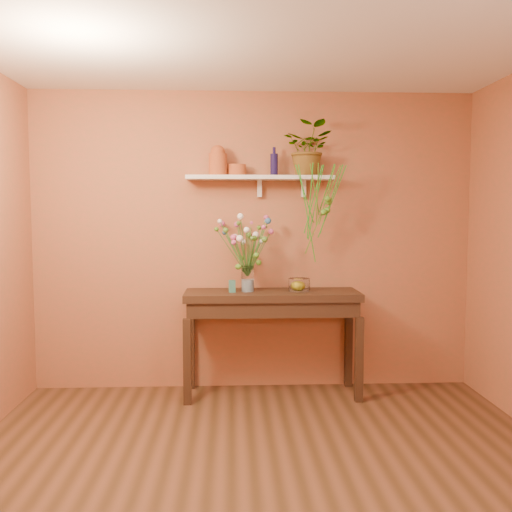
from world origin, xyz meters
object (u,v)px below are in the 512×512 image
at_px(terracotta_jug, 218,161).
at_px(blue_bottle, 274,164).
at_px(glass_vase, 248,280).
at_px(spider_plant, 309,149).
at_px(bouquet, 247,238).
at_px(glass_bowl, 299,285).
at_px(sideboard, 272,307).

distance_m(terracotta_jug, blue_bottle, 0.50).
xyz_separation_m(terracotta_jug, glass_vase, (0.26, -0.12, -1.04)).
relative_size(blue_bottle, glass_vase, 1.10).
height_order(spider_plant, bouquet, spider_plant).
bearing_deg(glass_bowl, bouquet, 178.18).
bearing_deg(terracotta_jug, glass_bowl, -9.46).
height_order(sideboard, glass_bowl, glass_bowl).
distance_m(terracotta_jug, spider_plant, 0.81).
relative_size(spider_plant, bouquet, 0.85).
xyz_separation_m(blue_bottle, glass_vase, (-0.24, -0.15, -1.02)).
bearing_deg(glass_vase, glass_bowl, 0.17).
xyz_separation_m(blue_bottle, glass_bowl, (0.21, -0.15, -1.06)).
xyz_separation_m(terracotta_jug, glass_bowl, (0.71, -0.12, -1.09)).
distance_m(blue_bottle, spider_plant, 0.34).
bearing_deg(bouquet, terracotta_jug, 157.39).
bearing_deg(spider_plant, bouquet, -169.59).
distance_m(terracotta_jug, bouquet, 0.73).
xyz_separation_m(sideboard, glass_vase, (-0.21, 0.00, 0.23)).
height_order(glass_vase, bouquet, bouquet).
height_order(sideboard, glass_vase, glass_vase).
bearing_deg(bouquet, blue_bottle, 27.97).
distance_m(blue_bottle, bouquet, 0.71).
height_order(spider_plant, glass_bowl, spider_plant).
xyz_separation_m(blue_bottle, spider_plant, (0.31, -0.03, 0.13)).
bearing_deg(glass_bowl, sideboard, -178.51).
relative_size(glass_vase, bouquet, 0.42).
xyz_separation_m(spider_plant, glass_vase, (-0.55, -0.12, -1.15)).
distance_m(sideboard, glass_bowl, 0.30).
relative_size(glass_vase, glass_bowl, 1.23).
height_order(spider_plant, glass_vase, spider_plant).
height_order(sideboard, spider_plant, spider_plant).
relative_size(blue_bottle, spider_plant, 0.54).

